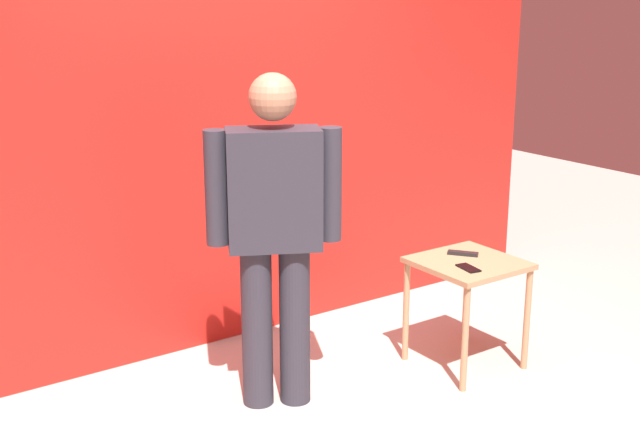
# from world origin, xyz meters

# --- Properties ---
(back_wall_red) EXTENTS (4.76, 0.12, 3.15)m
(back_wall_red) POSITION_xyz_m (0.00, 1.44, 1.57)
(back_wall_red) COLOR red
(back_wall_red) RESTS_ON ground_plane
(standing_person) EXTENTS (0.65, 0.41, 1.70)m
(standing_person) POSITION_xyz_m (-0.23, 0.52, 0.95)
(standing_person) COLOR #2D2D38
(standing_person) RESTS_ON ground_plane
(side_table) EXTENTS (0.54, 0.54, 0.62)m
(side_table) POSITION_xyz_m (0.88, 0.29, 0.52)
(side_table) COLOR tan
(side_table) RESTS_ON ground_plane
(cell_phone) EXTENTS (0.09, 0.15, 0.01)m
(cell_phone) POSITION_xyz_m (0.78, 0.19, 0.63)
(cell_phone) COLOR black
(cell_phone) RESTS_ON side_table
(tv_remote) EXTENTS (0.14, 0.16, 0.02)m
(tv_remote) POSITION_xyz_m (0.92, 0.38, 0.63)
(tv_remote) COLOR black
(tv_remote) RESTS_ON side_table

